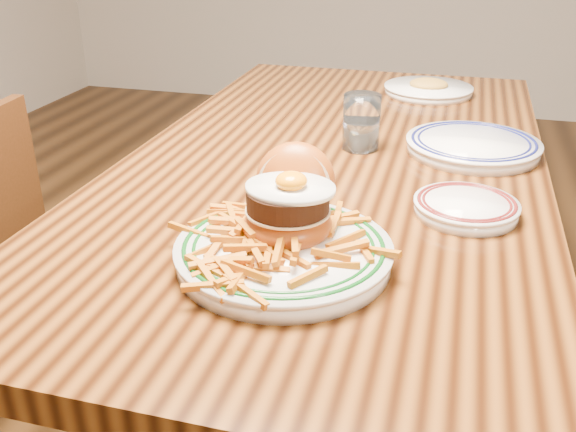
# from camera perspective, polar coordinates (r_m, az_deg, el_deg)

# --- Properties ---
(floor) EXTENTS (6.00, 6.00, 0.00)m
(floor) POSITION_cam_1_polar(r_m,az_deg,el_deg) (1.76, 3.44, -18.16)
(floor) COLOR black
(floor) RESTS_ON ground
(table) EXTENTS (0.85, 1.60, 0.75)m
(table) POSITION_cam_1_polar(r_m,az_deg,el_deg) (1.39, 4.15, 1.92)
(table) COLOR black
(table) RESTS_ON floor
(main_plate) EXTENTS (0.32, 0.33, 0.15)m
(main_plate) POSITION_cam_1_polar(r_m,az_deg,el_deg) (0.94, -0.20, -1.44)
(main_plate) COLOR white
(main_plate) RESTS_ON table
(side_plate) EXTENTS (0.18, 0.18, 0.03)m
(side_plate) POSITION_cam_1_polar(r_m,az_deg,el_deg) (1.13, 15.55, 0.84)
(side_plate) COLOR white
(side_plate) RESTS_ON table
(rear_plate) EXTENTS (0.28, 0.28, 0.03)m
(rear_plate) POSITION_cam_1_polar(r_m,az_deg,el_deg) (1.42, 16.12, 6.10)
(rear_plate) COLOR white
(rear_plate) RESTS_ON table
(water_glass) EXTENTS (0.08, 0.08, 0.12)m
(water_glass) POSITION_cam_1_polar(r_m,az_deg,el_deg) (1.39, 6.53, 8.02)
(water_glass) COLOR white
(water_glass) RESTS_ON table
(far_plate) EXTENTS (0.24, 0.24, 0.04)m
(far_plate) POSITION_cam_1_polar(r_m,az_deg,el_deg) (1.87, 12.36, 10.98)
(far_plate) COLOR white
(far_plate) RESTS_ON table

